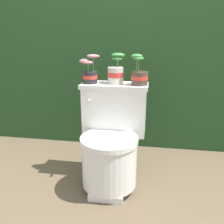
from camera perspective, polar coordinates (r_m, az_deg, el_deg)
ground_plane at (r=1.92m, az=1.22°, el=-16.98°), size 12.00×12.00×0.00m
hedge_backdrop at (r=2.70m, az=4.86°, el=12.11°), size 2.91×0.72×1.67m
toilet at (r=1.82m, az=-0.14°, el=-6.52°), size 0.49×0.55×0.74m
potted_plant_left at (r=1.85m, az=-5.11°, el=8.95°), size 0.15×0.11×0.21m
potted_plant_midleft at (r=1.84m, az=0.88°, el=9.09°), size 0.12×0.13×0.22m
potted_plant_middle at (r=1.79m, az=6.29°, el=8.31°), size 0.12×0.12×0.22m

